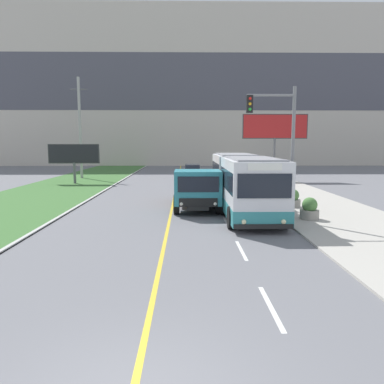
{
  "coord_description": "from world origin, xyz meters",
  "views": [
    {
      "loc": [
        0.8,
        -4.93,
        3.75
      ],
      "look_at": [
        1.1,
        12.9,
        1.4
      ],
      "focal_mm": 35.0,
      "sensor_mm": 36.0,
      "label": 1
    }
  ],
  "objects": [
    {
      "name": "city_bus",
      "position": [
        3.96,
        15.83,
        1.55
      ],
      "size": [
        2.64,
        12.05,
        3.06
      ],
      "color": "silver",
      "rests_on": "ground_plane"
    },
    {
      "name": "traffic_light_mast",
      "position": [
        5.17,
        12.51,
        3.99
      ],
      "size": [
        2.28,
        0.32,
        6.31
      ],
      "color": "slate",
      "rests_on": "ground_plane"
    },
    {
      "name": "planter_round_near",
      "position": [
        6.79,
        12.78,
        0.55
      ],
      "size": [
        0.91,
        0.91,
        1.06
      ],
      "color": "gray",
      "rests_on": "sidewalk_right"
    },
    {
      "name": "utility_pole_far",
      "position": [
        -10.35,
        35.23,
        5.33
      ],
      "size": [
        1.8,
        0.28,
        10.54
      ],
      "color": "#9E9E99",
      "rests_on": "ground_plane"
    },
    {
      "name": "lane_marking_centre",
      "position": [
        0.38,
        2.37,
        0.0
      ],
      "size": [
        2.88,
        140.0,
        0.01
      ],
      "color": "gold",
      "rests_on": "ground_plane"
    },
    {
      "name": "billboard_small",
      "position": [
        -9.47,
        29.68,
        2.65
      ],
      "size": [
        4.64,
        0.24,
        3.64
      ],
      "color": "#59595B",
      "rests_on": "ground_plane"
    },
    {
      "name": "dump_truck",
      "position": [
        1.43,
        15.69,
        1.17
      ],
      "size": [
        2.54,
        6.43,
        2.3
      ],
      "color": "black",
      "rests_on": "ground_plane"
    },
    {
      "name": "apartment_block_background",
      "position": [
        0.0,
        60.58,
        12.84
      ],
      "size": [
        80.0,
        8.04,
        25.68
      ],
      "color": "beige",
      "rests_on": "ground_plane"
    },
    {
      "name": "planter_round_second",
      "position": [
        6.96,
        16.3,
        0.53
      ],
      "size": [
        0.91,
        0.91,
        1.04
      ],
      "color": "gray",
      "rests_on": "sidewalk_right"
    },
    {
      "name": "car_distant",
      "position": [
        1.5,
        35.12,
        0.69
      ],
      "size": [
        1.8,
        4.3,
        1.45
      ],
      "color": "silver",
      "rests_on": "ground_plane"
    },
    {
      "name": "billboard_large",
      "position": [
        9.74,
        32.83,
        5.17
      ],
      "size": [
        6.52,
        0.24,
        6.6
      ],
      "color": "#59595B",
      "rests_on": "ground_plane"
    }
  ]
}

